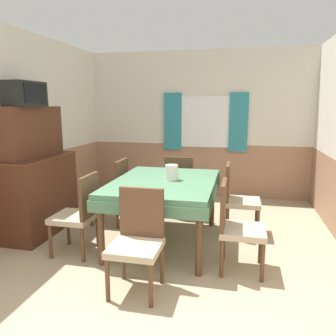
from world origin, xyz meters
TOP-DOWN VIEW (x-y plane):
  - wall_back at (0.01, 4.12)m, footprint 4.36×0.10m
  - wall_left at (-2.00, 2.05)m, footprint 0.05×4.49m
  - dining_table at (-0.09, 1.85)m, footprint 1.21×1.60m
  - chair_left_near at (-0.94, 1.35)m, footprint 0.44×0.44m
  - chair_head_near at (-0.09, 0.81)m, footprint 0.44×0.44m
  - chair_head_window at (-0.09, 2.89)m, footprint 0.44×0.44m
  - chair_right_far at (0.76, 2.35)m, footprint 0.44×0.44m
  - chair_right_near at (0.76, 1.35)m, footprint 0.44×0.44m
  - chair_left_far at (-0.94, 2.35)m, footprint 0.44×0.44m
  - sideboard at (-1.75, 1.83)m, footprint 0.46×1.14m
  - tv at (-1.73, 1.67)m, footprint 0.29×0.51m
  - vase at (-0.01, 1.89)m, footprint 0.15×0.15m

SIDE VIEW (x-z plane):
  - chair_left_near at x=-0.94m, z-range 0.03..0.94m
  - chair_head_near at x=-0.09m, z-range 0.03..0.94m
  - chair_head_window at x=-0.09m, z-range 0.03..0.94m
  - chair_right_far at x=0.76m, z-range 0.03..0.94m
  - chair_right_near at x=0.76m, z-range 0.03..0.94m
  - chair_left_far at x=-0.94m, z-range 0.03..0.94m
  - dining_table at x=-0.09m, z-range 0.28..1.06m
  - sideboard at x=-1.75m, z-range -0.12..1.52m
  - vase at x=-0.01m, z-range 0.78..0.96m
  - wall_left at x=-2.00m, z-range 0.00..2.60m
  - wall_back at x=0.01m, z-range 0.00..2.60m
  - tv at x=-1.73m, z-range 1.63..1.93m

